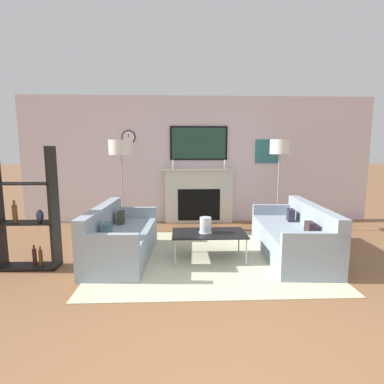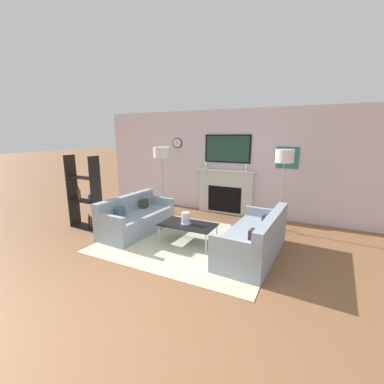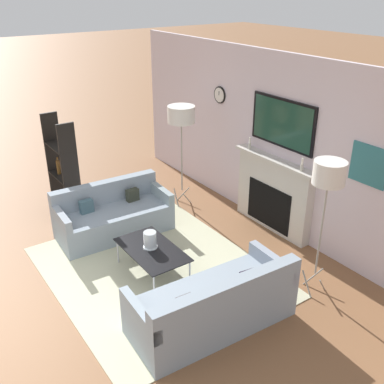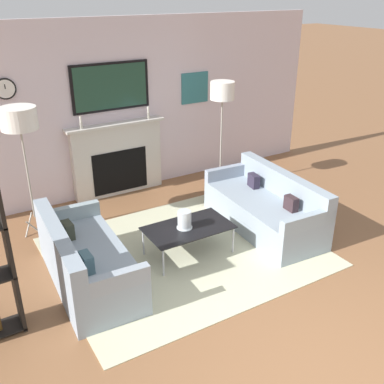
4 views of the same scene
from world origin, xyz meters
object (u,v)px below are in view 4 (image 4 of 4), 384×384
at_px(floor_lamp_left, 19,120).
at_px(coffee_table, 188,229).
at_px(couch_left, 86,262).
at_px(couch_right, 265,209).
at_px(hurricane_candle, 184,221).
at_px(floor_lamp_right, 222,92).

bearing_deg(floor_lamp_left, coffee_table, -44.50).
relative_size(couch_left, couch_right, 0.92).
height_order(couch_left, couch_right, couch_right).
xyz_separation_m(couch_right, hurricane_candle, (-1.32, -0.05, 0.21)).
bearing_deg(couch_left, floor_lamp_right, 27.18).
bearing_deg(hurricane_candle, coffee_table, -8.01).
distance_m(couch_left, couch_right, 2.57).
relative_size(couch_left, floor_lamp_right, 0.99).
height_order(couch_right, hurricane_candle, couch_right).
relative_size(hurricane_candle, floor_lamp_right, 0.13).
distance_m(hurricane_candle, floor_lamp_right, 2.41).
height_order(coffee_table, floor_lamp_right, floor_lamp_right).
distance_m(couch_left, floor_lamp_right, 3.40).
relative_size(couch_right, coffee_table, 1.79).
relative_size(couch_left, floor_lamp_left, 0.99).
bearing_deg(coffee_table, couch_left, 177.40).
bearing_deg(couch_right, coffee_table, -177.52).
bearing_deg(couch_right, floor_lamp_left, 152.75).
relative_size(couch_left, hurricane_candle, 7.68).
bearing_deg(couch_left, couch_right, -0.09).
height_order(floor_lamp_left, floor_lamp_right, floor_lamp_right).
bearing_deg(coffee_table, hurricane_candle, 171.99).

